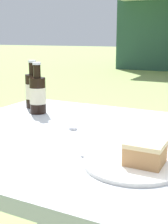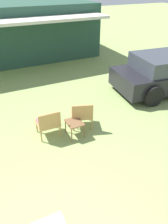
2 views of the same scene
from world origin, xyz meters
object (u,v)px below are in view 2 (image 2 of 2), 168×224
wicker_chair_cushioned (48,122)px  garden_side_table (74,124)px  wicker_chair_plain (82,114)px  parked_car (168,73)px

wicker_chair_cushioned → garden_side_table: 0.69m
wicker_chair_cushioned → garden_side_table: size_ratio=1.66×
wicker_chair_plain → garden_side_table: 0.42m
parked_car → wicker_chair_plain: bearing=-161.1°
garden_side_table → parked_car: bearing=14.8°
parked_car → garden_side_table: bearing=-159.0°
parked_car → wicker_chair_plain: 4.03m
parked_car → wicker_chair_cushioned: 4.98m
wicker_chair_cushioned → wicker_chair_plain: bearing=-180.0°
garden_side_table → wicker_chair_cushioned: bearing=157.4°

